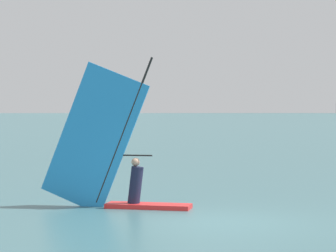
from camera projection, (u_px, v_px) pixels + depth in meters
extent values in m
plane|color=#386066|center=(223.00, 223.00, 15.95)|extent=(4000.00, 4000.00, 0.00)
cube|color=red|center=(148.00, 206.00, 18.33)|extent=(2.33, 1.27, 0.12)
cylinder|color=black|center=(124.00, 131.00, 18.43)|extent=(1.53, 0.51, 3.86)
cube|color=#268CD8|center=(95.00, 138.00, 18.61)|extent=(2.92, 0.91, 4.08)
cylinder|color=black|center=(119.00, 155.00, 18.47)|extent=(1.74, 0.55, 0.04)
cylinder|color=#191E38|center=(136.00, 185.00, 18.39)|extent=(0.50, 0.43, 1.00)
sphere|color=tan|center=(136.00, 162.00, 18.38)|extent=(0.22, 0.22, 0.22)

